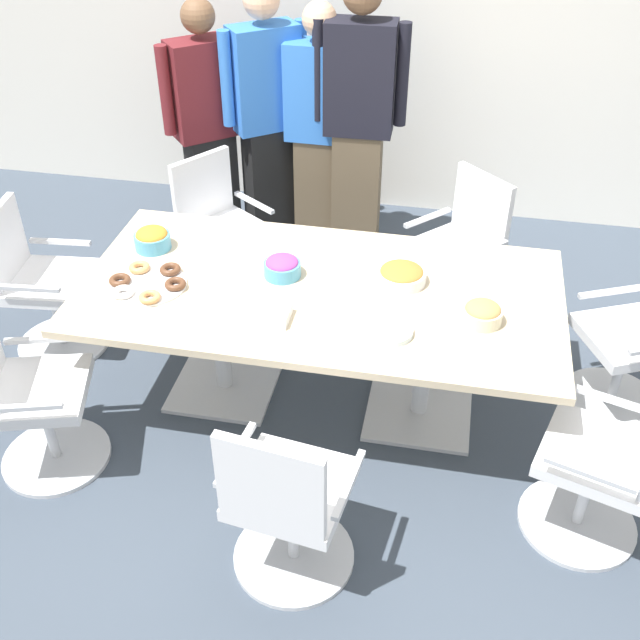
# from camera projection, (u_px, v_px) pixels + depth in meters

# --- Properties ---
(ground_plane) EXTENTS (10.00, 10.00, 0.01)m
(ground_plane) POSITION_uv_depth(u_px,v_px,m) (320.00, 400.00, 4.26)
(ground_plane) COLOR #3D4754
(back_wall) EXTENTS (8.00, 0.10, 2.80)m
(back_wall) POSITION_uv_depth(u_px,v_px,m) (387.00, 21.00, 5.31)
(back_wall) COLOR white
(back_wall) RESTS_ON ground
(conference_table) EXTENTS (2.40, 1.20, 0.75)m
(conference_table) POSITION_uv_depth(u_px,v_px,m) (320.00, 308.00, 3.88)
(conference_table) COLOR #CCB793
(conference_table) RESTS_ON ground
(office_chair_0) EXTENTS (0.76, 0.76, 0.91)m
(office_chair_0) POSITION_uv_depth(u_px,v_px,m) (458.00, 256.00, 4.70)
(office_chair_0) COLOR silver
(office_chair_0) RESTS_ON ground
(office_chair_1) EXTENTS (0.75, 0.75, 0.91)m
(office_chair_1) POSITION_uv_depth(u_px,v_px,m) (221.00, 236.00, 4.89)
(office_chair_1) COLOR silver
(office_chair_1) RESTS_ON ground
(office_chair_2) EXTENTS (0.59, 0.59, 0.91)m
(office_chair_2) POSITION_uv_depth(u_px,v_px,m) (42.00, 289.00, 4.41)
(office_chair_2) COLOR silver
(office_chair_2) RESTS_ON ground
(office_chair_3) EXTENTS (0.67, 0.67, 0.91)m
(office_chair_3) POSITION_uv_depth(u_px,v_px,m) (29.00, 400.00, 3.65)
(office_chair_3) COLOR silver
(office_chair_3) RESTS_ON ground
(office_chair_4) EXTENTS (0.61, 0.61, 0.91)m
(office_chair_4) POSITION_uv_depth(u_px,v_px,m) (287.00, 507.00, 3.13)
(office_chair_4) COLOR silver
(office_chair_4) RESTS_ON ground
(office_chair_5) EXTENTS (0.68, 0.68, 0.91)m
(office_chair_5) POSITION_uv_depth(u_px,v_px,m) (607.00, 468.00, 3.30)
(office_chair_5) COLOR silver
(office_chair_5) RESTS_ON ground
(office_chair_6) EXTENTS (0.71, 0.71, 0.91)m
(office_chair_6) POSITION_uv_depth(u_px,v_px,m) (636.00, 343.00, 4.00)
(office_chair_6) COLOR silver
(office_chair_6) RESTS_ON ground
(person_standing_0) EXTENTS (0.51, 0.46, 1.70)m
(person_standing_0) POSITION_uv_depth(u_px,v_px,m) (208.00, 125.00, 5.14)
(person_standing_0) COLOR black
(person_standing_0) RESTS_ON ground
(person_standing_1) EXTENTS (0.53, 0.44, 1.80)m
(person_standing_1) POSITION_uv_depth(u_px,v_px,m) (266.00, 116.00, 5.12)
(person_standing_1) COLOR black
(person_standing_1) RESTS_ON ground
(person_standing_2) EXTENTS (0.61, 0.23, 1.69)m
(person_standing_2) POSITION_uv_depth(u_px,v_px,m) (319.00, 128.00, 5.11)
(person_standing_2) COLOR brown
(person_standing_2) RESTS_ON ground
(person_standing_3) EXTENTS (0.61, 0.24, 1.88)m
(person_standing_3) POSITION_uv_depth(u_px,v_px,m) (359.00, 118.00, 4.94)
(person_standing_3) COLOR brown
(person_standing_3) RESTS_ON ground
(snack_bowl_chips_orange) EXTENTS (0.19, 0.19, 0.12)m
(snack_bowl_chips_orange) POSITION_uv_depth(u_px,v_px,m) (152.00, 238.00, 4.08)
(snack_bowl_chips_orange) COLOR #4C9EC6
(snack_bowl_chips_orange) RESTS_ON conference_table
(snack_bowl_cookies) EXTENTS (0.19, 0.19, 0.10)m
(snack_bowl_cookies) POSITION_uv_depth(u_px,v_px,m) (482.00, 313.00, 3.55)
(snack_bowl_cookies) COLOR beige
(snack_bowl_cookies) RESTS_ON conference_table
(snack_bowl_pretzels) EXTENTS (0.25, 0.25, 0.09)m
(snack_bowl_pretzels) POSITION_uv_depth(u_px,v_px,m) (402.00, 275.00, 3.83)
(snack_bowl_pretzels) COLOR white
(snack_bowl_pretzels) RESTS_ON conference_table
(snack_bowl_candy_mix) EXTENTS (0.19, 0.19, 0.11)m
(snack_bowl_candy_mix) POSITION_uv_depth(u_px,v_px,m) (282.00, 267.00, 3.87)
(snack_bowl_candy_mix) COLOR #4C9EC6
(snack_bowl_candy_mix) RESTS_ON conference_table
(donut_platter) EXTENTS (0.39, 0.38, 0.04)m
(donut_platter) POSITION_uv_depth(u_px,v_px,m) (147.00, 283.00, 3.81)
(donut_platter) COLOR white
(donut_platter) RESTS_ON conference_table
(plate_stack) EXTENTS (0.21, 0.21, 0.03)m
(plate_stack) POSITION_uv_depth(u_px,v_px,m) (390.00, 331.00, 3.50)
(plate_stack) COLOR white
(plate_stack) RESTS_ON conference_table
(napkin_pile) EXTENTS (0.16, 0.16, 0.05)m
(napkin_pile) POSITION_uv_depth(u_px,v_px,m) (273.00, 315.00, 3.58)
(napkin_pile) COLOR white
(napkin_pile) RESTS_ON conference_table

